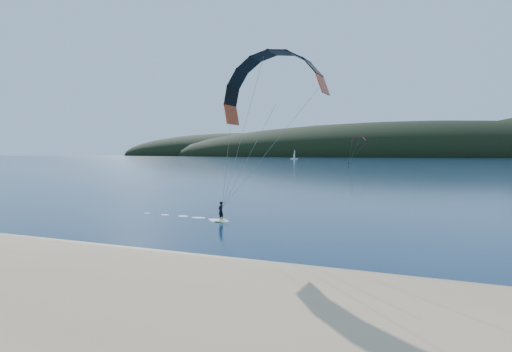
{
  "coord_description": "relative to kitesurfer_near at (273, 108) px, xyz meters",
  "views": [
    {
      "loc": [
        17.39,
        -19.15,
        6.67
      ],
      "look_at": [
        4.62,
        10.0,
        5.0
      ],
      "focal_mm": 31.49,
      "sensor_mm": 36.0,
      "label": 1
    }
  ],
  "objects": [
    {
      "name": "ground",
      "position": [
        -4.35,
        -13.91,
        -10.15
      ],
      "size": [
        1800.0,
        1800.0,
        0.0
      ],
      "primitive_type": "plane",
      "color": "#071C38",
      "rests_on": "ground"
    },
    {
      "name": "wet_sand",
      "position": [
        -4.35,
        -9.41,
        -10.1
      ],
      "size": [
        220.0,
        2.5,
        0.1
      ],
      "color": "#8A7350",
      "rests_on": "ground"
    },
    {
      "name": "headland",
      "position": [
        -3.71,
        731.38,
        -10.15
      ],
      "size": [
        1200.0,
        310.0,
        140.0
      ],
      "color": "black",
      "rests_on": "ground"
    },
    {
      "name": "kitesurfer_far",
      "position": [
        -29.97,
        191.64,
        1.19
      ],
      "size": [
        10.54,
        8.26,
        14.4
      ],
      "color": "#9FC016",
      "rests_on": "ground"
    },
    {
      "name": "sailboat",
      "position": [
        -129.52,
        385.67,
        -9.4
      ],
      "size": [
        7.15,
        4.59,
        10.16
      ],
      "color": "white",
      "rests_on": "ground"
    },
    {
      "name": "kitesurfer_near",
      "position": [
        0.0,
        0.0,
        0.0
      ],
      "size": [
        22.96,
        8.53,
        14.13
      ],
      "color": "#9FC016",
      "rests_on": "ground"
    }
  ]
}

